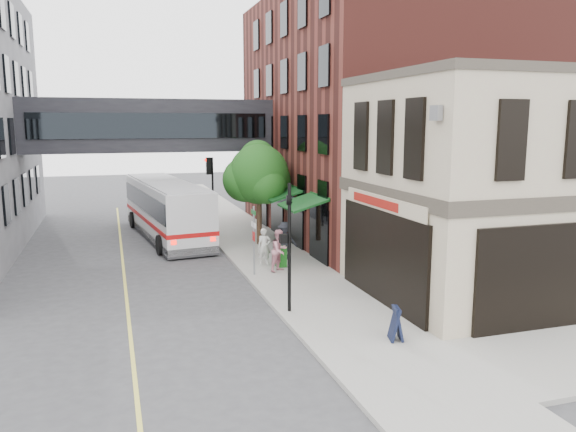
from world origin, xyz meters
TOP-DOWN VIEW (x-y plane):
  - ground at (0.00, 0.00)m, footprint 120.00×120.00m
  - sidewalk_main at (2.00, 14.00)m, footprint 4.00×60.00m
  - corner_building at (8.97, 2.00)m, footprint 10.19×8.12m
  - brick_building at (9.98, 15.00)m, footprint 13.76×18.00m
  - skyway_bridge at (-3.00, 18.00)m, footprint 14.00×3.18m
  - traffic_signal_near at (0.37, 2.00)m, footprint 0.44×0.22m
  - traffic_signal_far at (0.26, 17.00)m, footprint 0.53×0.28m
  - street_sign_pole at (0.39, 7.00)m, footprint 0.08×0.75m
  - street_tree at (2.19, 13.22)m, footprint 3.80×3.20m
  - lane_marking at (-5.00, 10.00)m, footprint 0.12×40.00m
  - bus at (-2.35, 17.10)m, footprint 4.11×12.23m
  - pedestrian_a at (1.28, 8.58)m, footprint 0.67×0.48m
  - pedestrian_b at (1.61, 7.23)m, footprint 1.15×1.10m
  - pedestrian_c at (2.48, 9.26)m, footprint 1.25×0.81m
  - newspaper_box at (1.91, 7.97)m, footprint 0.51×0.47m
  - sandwich_board at (2.67, -1.50)m, footprint 0.51×0.66m

SIDE VIEW (x-z plane):
  - ground at x=0.00m, z-range 0.00..0.00m
  - lane_marking at x=-5.00m, z-range 0.00..0.01m
  - sidewalk_main at x=2.00m, z-range 0.00..0.15m
  - newspaper_box at x=1.91m, z-range 0.15..1.09m
  - sandwich_board at x=2.67m, z-range 0.15..1.19m
  - pedestrian_a at x=1.28m, z-range 0.15..1.85m
  - pedestrian_c at x=2.48m, z-range 0.15..1.98m
  - pedestrian_b at x=1.61m, z-range 0.15..2.03m
  - bus at x=-2.35m, z-range 0.19..3.42m
  - street_sign_pole at x=0.39m, z-range 0.43..3.43m
  - traffic_signal_near at x=0.37m, z-range 0.68..5.28m
  - traffic_signal_far at x=0.26m, z-range 1.09..5.59m
  - street_tree at x=2.19m, z-range 1.11..6.71m
  - corner_building at x=8.97m, z-range -0.01..8.44m
  - skyway_bridge at x=-3.00m, z-range 5.00..8.00m
  - brick_building at x=9.98m, z-range -0.01..13.99m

